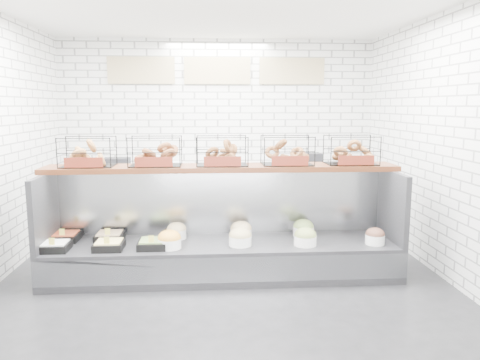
{
  "coord_description": "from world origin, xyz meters",
  "views": [
    {
      "loc": [
        -0.16,
        -4.9,
        1.95
      ],
      "look_at": [
        0.21,
        0.45,
        1.09
      ],
      "focal_mm": 35.0,
      "sensor_mm": 36.0,
      "label": 1
    }
  ],
  "objects": [
    {
      "name": "display_case",
      "position": [
        -0.02,
        0.34,
        0.33
      ],
      "size": [
        4.0,
        0.9,
        1.2
      ],
      "color": "black",
      "rests_on": "ground"
    },
    {
      "name": "room_shell",
      "position": [
        0.0,
        0.6,
        2.06
      ],
      "size": [
        5.02,
        5.51,
        3.01
      ],
      "color": "silver",
      "rests_on": "ground"
    },
    {
      "name": "prep_counter",
      "position": [
        -0.01,
        2.43,
        0.47
      ],
      "size": [
        4.0,
        0.6,
        1.2
      ],
      "color": "#93969B",
      "rests_on": "ground"
    },
    {
      "name": "ground",
      "position": [
        0.0,
        0.0,
        0.0
      ],
      "size": [
        5.5,
        5.5,
        0.0
      ],
      "primitive_type": "plane",
      "color": "black",
      "rests_on": "ground"
    },
    {
      "name": "bagel_shelf",
      "position": [
        0.0,
        0.52,
        1.38
      ],
      "size": [
        4.1,
        0.5,
        0.4
      ],
      "color": "#3D1B0D",
      "rests_on": "display_case"
    }
  ]
}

